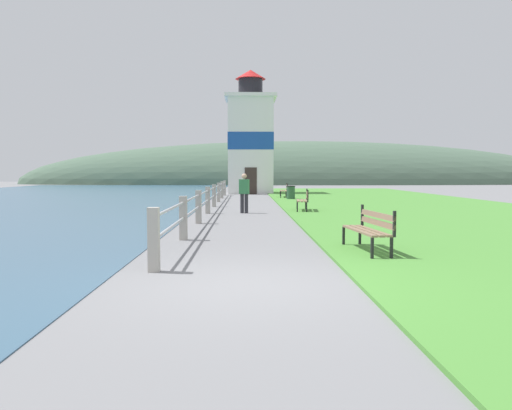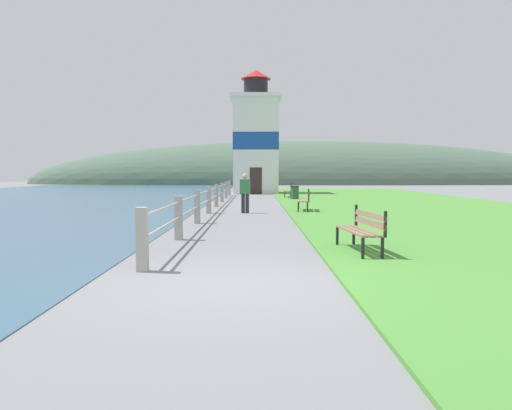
# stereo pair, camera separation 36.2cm
# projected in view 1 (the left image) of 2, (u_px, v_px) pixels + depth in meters

# --- Properties ---
(ground_plane) EXTENTS (160.00, 160.00, 0.00)m
(ground_plane) POSITION_uv_depth(u_px,v_px,m) (246.00, 285.00, 7.32)
(ground_plane) COLOR slate
(grass_verge) EXTENTS (12.00, 49.85, 0.06)m
(grass_verge) POSITION_uv_depth(u_px,v_px,m) (404.00, 206.00, 24.05)
(grass_verge) COLOR #4C8E38
(grass_verge) RESTS_ON ground_plane
(seawall_railing) EXTENTS (0.18, 27.43, 1.07)m
(seawall_railing) POSITION_uv_depth(u_px,v_px,m) (211.00, 196.00, 21.84)
(seawall_railing) COLOR #A8A399
(seawall_railing) RESTS_ON ground_plane
(park_bench_near) EXTENTS (0.65, 1.89, 0.94)m
(park_bench_near) POSITION_uv_depth(u_px,v_px,m) (370.00, 227.00, 10.10)
(park_bench_near) COLOR #846B51
(park_bench_near) RESTS_ON ground_plane
(park_bench_midway) EXTENTS (0.63, 1.70, 0.94)m
(park_bench_midway) POSITION_uv_depth(u_px,v_px,m) (304.00, 199.00, 20.74)
(park_bench_midway) COLOR #846B51
(park_bench_midway) RESTS_ON ground_plane
(park_bench_far) EXTENTS (0.58, 2.00, 0.94)m
(park_bench_far) POSITION_uv_depth(u_px,v_px,m) (285.00, 190.00, 31.89)
(park_bench_far) COLOR #846B51
(park_bench_far) RESTS_ON ground_plane
(lighthouse) EXTENTS (3.91, 3.91, 9.51)m
(lighthouse) POSITION_uv_depth(u_px,v_px,m) (251.00, 140.00, 38.65)
(lighthouse) COLOR white
(lighthouse) RESTS_ON ground_plane
(person_strolling) EXTENTS (0.43, 0.30, 1.60)m
(person_strolling) POSITION_uv_depth(u_px,v_px,m) (244.00, 192.00, 20.06)
(person_strolling) COLOR #28282D
(person_strolling) RESTS_ON ground_plane
(trash_bin) EXTENTS (0.54, 0.54, 0.84)m
(trash_bin) POSITION_uv_depth(u_px,v_px,m) (291.00, 193.00, 29.71)
(trash_bin) COLOR #2D5138
(trash_bin) RESTS_ON ground_plane
(distant_hillside) EXTENTS (80.00, 16.00, 12.00)m
(distant_hillside) POSITION_uv_depth(u_px,v_px,m) (302.00, 184.00, 70.56)
(distant_hillside) COLOR #4C6651
(distant_hillside) RESTS_ON ground_plane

